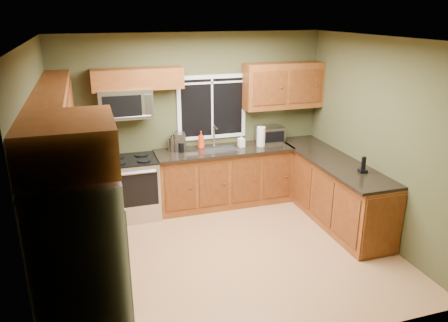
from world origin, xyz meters
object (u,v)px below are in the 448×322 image
paper_towel_roll (261,136)px  toaster_oven (270,134)px  microwave (125,103)px  soap_bottle_a (201,140)px  cordless_phone (363,168)px  range (132,188)px  soap_bottle_c (180,144)px  refrigerator (83,269)px  coffee_maker (180,143)px  soap_bottle_b (241,141)px  kettle (173,143)px

paper_towel_roll → toaster_oven: bearing=34.3°
microwave → paper_towel_roll: microwave is taller
soap_bottle_a → cordless_phone: (1.79, -1.71, -0.07)m
range → soap_bottle_c: soap_bottle_c is taller
microwave → toaster_oven: microwave is taller
refrigerator → range: bearing=76.0°
coffee_maker → microwave: bearing=179.6°
soap_bottle_b → cordless_phone: bearing=-53.5°
kettle → soap_bottle_b: size_ratio=1.30×
soap_bottle_b → toaster_oven: bearing=12.1°
coffee_maker → soap_bottle_c: (0.02, 0.10, -0.05)m
kettle → soap_bottle_a: 0.45m
coffee_maker → toaster_oven: bearing=0.6°
kettle → soap_bottle_c: bearing=22.3°
refrigerator → toaster_oven: bearing=44.4°
range → cordless_phone: (2.92, -1.55, 0.54)m
soap_bottle_c → paper_towel_roll: bearing=-10.6°
soap_bottle_a → soap_bottle_c: bearing=167.6°
range → soap_bottle_c: 1.00m
kettle → paper_towel_roll: bearing=-7.7°
coffee_maker → cordless_phone: bearing=-38.2°
coffee_maker → paper_towel_roll: 1.29m
microwave → coffee_maker: (0.78, -0.01, -0.66)m
microwave → coffee_maker: size_ratio=2.73×
range → cordless_phone: cordless_phone is taller
range → soap_bottle_b: 1.84m
coffee_maker → refrigerator: bearing=-116.9°
coffee_maker → cordless_phone: (2.14, -1.68, -0.06)m
refrigerator → coffee_maker: size_ratio=6.46×
refrigerator → soap_bottle_c: bearing=63.6°
soap_bottle_b → cordless_phone: cordless_phone is taller
microwave → range: bearing=-90.0°
kettle → paper_towel_roll: (1.39, -0.19, 0.03)m
paper_towel_roll → soap_bottle_b: size_ratio=1.67×
range → kettle: (0.68, 0.18, 0.60)m
soap_bottle_c → toaster_oven: bearing=-3.2°
coffee_maker → soap_bottle_a: bearing=4.7°
microwave → refrigerator: bearing=-103.3°
microwave → toaster_oven: 2.39m
soap_bottle_c → cordless_phone: 2.77m
toaster_oven → cordless_phone: size_ratio=1.88×
soap_bottle_c → range: bearing=-163.9°
paper_towel_roll → coffee_maker: bearing=173.9°
refrigerator → soap_bottle_a: 3.45m
paper_towel_roll → soap_bottle_c: 1.29m
toaster_oven → cordless_phone: bearing=-69.8°
refrigerator → coffee_maker: bearing=63.1°
toaster_oven → soap_bottle_b: (-0.54, -0.12, -0.03)m
coffee_maker → paper_towel_roll: size_ratio=0.80×
soap_bottle_b → soap_bottle_c: size_ratio=1.27×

